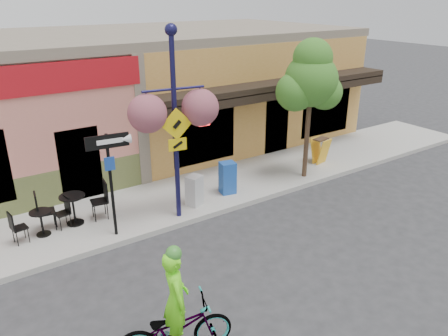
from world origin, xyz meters
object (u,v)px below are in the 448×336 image
Objects in this scene: lamp_post at (175,127)px; newspaper_box_blue at (228,178)px; cyclist_rider at (177,311)px; one_way_sign at (111,186)px; newspaper_box_grey at (194,190)px; street_tree at (309,110)px; bicycle at (175,329)px; building at (122,92)px.

lamp_post is 5.13× the size of newspaper_box_blue.
one_way_sign is at bearing 8.95° from cyclist_rider.
street_tree is (4.10, -0.21, 1.81)m from newspaper_box_grey.
lamp_post reaches higher than one_way_sign.
street_tree is (7.09, 4.32, 1.51)m from cyclist_rider.
one_way_sign is 2.66m from newspaper_box_grey.
bicycle is at bearing -110.92° from lamp_post.
street_tree is (7.14, 4.32, 1.88)m from bicycle.
building is at bearing 88.10° from lamp_post.
street_tree is at bearing -25.04° from newspaper_box_grey.
street_tree is at bearing 9.74° from lamp_post.
cyclist_rider is (-3.49, -10.81, -1.36)m from building.
one_way_sign is 0.59× the size of street_tree.
cyclist_rider reaches higher than bicycle.
newspaper_box_blue is 1.25m from newspaper_box_grey.
bicycle is 8.55m from street_tree.
building is 4.04× the size of street_tree.
building reaches higher than cyclist_rider.
street_tree reaches higher than one_way_sign.
lamp_post is at bearing -12.91° from cyclist_rider.
lamp_post is (2.30, 4.20, 1.78)m from cyclist_rider.
one_way_sign is at bearing 8.27° from bicycle.
newspaper_box_grey is (0.70, 0.33, -2.08)m from lamp_post.
bicycle is at bearing 105.79° from cyclist_rider.
lamp_post is 1.12× the size of street_tree.
building is at bearing 119.02° from street_tree.
one_way_sign reaches higher than newspaper_box_blue.
bicycle is at bearing -90.95° from one_way_sign.
newspaper_box_blue is at bearing 21.88° from lamp_post.
newspaper_box_blue reaches higher than bicycle.
newspaper_box_grey is at bearing -17.70° from cyclist_rider.
newspaper_box_blue is at bearing -26.79° from bicycle.
newspaper_box_grey is at bearing 177.06° from street_tree.
one_way_sign is at bearing 165.33° from newspaper_box_grey.
building is 7.43m from street_tree.
building is 9.06× the size of bicycle.
building is at bearing -2.09° from cyclist_rider.
lamp_post reaches higher than street_tree.
one_way_sign reaches higher than newspaper_box_grey.
street_tree is at bearing -42.88° from cyclist_rider.
bicycle is at bearing -148.85° from street_tree.
building reaches higher than newspaper_box_blue.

